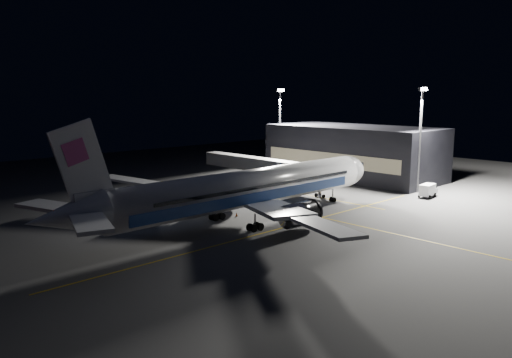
{
  "coord_description": "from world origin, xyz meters",
  "views": [
    {
      "loc": [
        -50.67,
        -54.52,
        19.31
      ],
      "look_at": [
        3.26,
        2.08,
        6.0
      ],
      "focal_mm": 35.0,
      "sensor_mm": 36.0,
      "label": 1
    }
  ],
  "objects": [
    {
      "name": "safety_cone_b",
      "position": [
        -2.37,
        9.47,
        0.3
      ],
      "size": [
        0.4,
        0.4,
        0.6
      ],
      "primitive_type": "cone",
      "color": "#FF570A",
      "rests_on": "ground"
    },
    {
      "name": "ground",
      "position": [
        0.0,
        0.0,
        0.0
      ],
      "size": [
        200.0,
        200.0,
        0.0
      ],
      "primitive_type": "plane",
      "color": "#4C4C4F",
      "rests_on": "ground"
    },
    {
      "name": "safety_cone_c",
      "position": [
        0.77,
        4.0,
        0.29
      ],
      "size": [
        0.39,
        0.39,
        0.58
      ],
      "primitive_type": "cone",
      "color": "#FF570A",
      "rests_on": "ground"
    },
    {
      "name": "guide_line_side",
      "position": [
        22.0,
        10.0,
        0.01
      ],
      "size": [
        0.25,
        40.0,
        0.01
      ],
      "primitive_type": "cube",
      "color": "gold",
      "rests_on": "ground"
    },
    {
      "name": "safety_cone_a",
      "position": [
        2.02,
        11.57,
        0.32
      ],
      "size": [
        0.43,
        0.43,
        0.64
      ],
      "primitive_type": "cone",
      "color": "#FF570A",
      "rests_on": "ground"
    },
    {
      "name": "airliner",
      "position": [
        -1.08,
        0.0,
        5.16
      ],
      "size": [
        61.48,
        54.22,
        16.64
      ],
      "color": "silver",
      "rests_on": "ground"
    },
    {
      "name": "baggage_tug",
      "position": [
        -4.59,
        20.53,
        0.85
      ],
      "size": [
        2.64,
        2.17,
        1.85
      ],
      "rotation": [
        0.0,
        0.0,
        -0.06
      ],
      "color": "black",
      "rests_on": "ground"
    },
    {
      "name": "terminal",
      "position": [
        45.98,
        14.0,
        6.0
      ],
      "size": [
        18.12,
        40.0,
        12.0
      ],
      "color": "black",
      "rests_on": "ground"
    },
    {
      "name": "guide_line_cross",
      "position": [
        0.0,
        -6.0,
        0.01
      ],
      "size": [
        70.0,
        0.25,
        0.01
      ],
      "primitive_type": "cube",
      "color": "gold",
      "rests_on": "ground"
    },
    {
      "name": "floodlight_mast_north",
      "position": [
        40.0,
        31.99,
        12.37
      ],
      "size": [
        2.4,
        0.68,
        20.7
      ],
      "color": "#59595E",
      "rests_on": "ground"
    },
    {
      "name": "guide_line_main",
      "position": [
        10.0,
        0.0,
        0.01
      ],
      "size": [
        0.25,
        80.0,
        0.01
      ],
      "primitive_type": "cube",
      "color": "gold",
      "rests_on": "ground"
    },
    {
      "name": "jet_bridge",
      "position": [
        22.0,
        18.06,
        4.58
      ],
      "size": [
        3.6,
        34.4,
        6.3
      ],
      "color": "#B2B2B7",
      "rests_on": "ground"
    },
    {
      "name": "service_truck",
      "position": [
        37.29,
        -9.75,
        1.34
      ],
      "size": [
        5.11,
        2.61,
        2.51
      ],
      "rotation": [
        0.0,
        0.0,
        0.12
      ],
      "color": "silver",
      "rests_on": "ground"
    },
    {
      "name": "floodlight_mast_south",
      "position": [
        40.0,
        -6.01,
        12.37
      ],
      "size": [
        2.4,
        0.67,
        20.7
      ],
      "color": "#59595E",
      "rests_on": "ground"
    }
  ]
}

